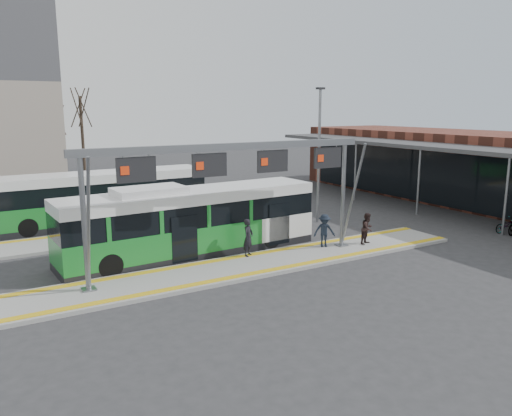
{
  "coord_description": "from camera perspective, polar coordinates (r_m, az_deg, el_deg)",
  "views": [
    {
      "loc": [
        -9.94,
        -17.93,
        6.79
      ],
      "look_at": [
        2.24,
        3.0,
        1.88
      ],
      "focal_mm": 35.0,
      "sensor_mm": 36.0,
      "label": 1
    }
  ],
  "objects": [
    {
      "name": "gantry",
      "position": [
        20.71,
        -2.37,
        4.54
      ],
      "size": [
        13.0,
        1.68,
        5.2
      ],
      "color": "slate",
      "rests_on": "platform_main"
    },
    {
      "name": "platform_second",
      "position": [
        27.44,
        -16.78,
        -3.21
      ],
      "size": [
        20.0,
        3.0,
        0.15
      ],
      "primitive_type": "cube",
      "color": "gray",
      "rests_on": "ground"
    },
    {
      "name": "tactile_second",
      "position": [
        28.51,
        -17.33,
        -2.52
      ],
      "size": [
        20.0,
        0.35,
        0.02
      ],
      "color": "gold",
      "rests_on": "platform_second"
    },
    {
      "name": "hero_bus",
      "position": [
        23.36,
        -7.37,
        -1.63
      ],
      "size": [
        12.36,
        3.32,
        3.36
      ],
      "rotation": [
        0.0,
        0.0,
        0.06
      ],
      "color": "black",
      "rests_on": "ground"
    },
    {
      "name": "tree_left",
      "position": [
        49.31,
        -19.42,
        10.71
      ],
      "size": [
        1.4,
        1.4,
        8.83
      ],
      "color": "#382B21",
      "rests_on": "ground"
    },
    {
      "name": "lamp_east",
      "position": [
        29.62,
        7.2,
        6.34
      ],
      "size": [
        0.5,
        0.25,
        7.9
      ],
      "color": "slate",
      "rests_on": "ground"
    },
    {
      "name": "tree_mid",
      "position": [
        53.29,
        -21.84,
        9.25
      ],
      "size": [
        1.4,
        1.4,
        7.24
      ],
      "color": "#382B21",
      "rests_on": "ground"
    },
    {
      "name": "platform_main",
      "position": [
        21.57,
        -1.14,
        -6.68
      ],
      "size": [
        22.0,
        3.0,
        0.15
      ],
      "primitive_type": "cube",
      "color": "gray",
      "rests_on": "ground"
    },
    {
      "name": "bicycle_c",
      "position": [
        30.73,
        26.71,
        -1.76
      ],
      "size": [
        1.64,
        0.74,
        0.83
      ],
      "primitive_type": "imported",
      "rotation": [
        0.0,
        0.0,
        1.45
      ],
      "color": "gray",
      "rests_on": "ground"
    },
    {
      "name": "passenger_c",
      "position": [
        24.27,
        7.81,
        -2.57
      ],
      "size": [
        1.19,
        0.98,
        1.6
      ],
      "primitive_type": "imported",
      "rotation": [
        0.0,
        0.0,
        -0.43
      ],
      "color": "black",
      "rests_on": "platform_main"
    },
    {
      "name": "passenger_a",
      "position": [
        22.57,
        -0.89,
        -3.39
      ],
      "size": [
        0.75,
        0.69,
        1.71
      ],
      "primitive_type": "imported",
      "rotation": [
        0.0,
        0.0,
        0.61
      ],
      "color": "black",
      "rests_on": "platform_main"
    },
    {
      "name": "station_building",
      "position": [
        38.83,
        25.09,
        4.09
      ],
      "size": [
        11.5,
        32.0,
        5.0
      ],
      "color": "brown",
      "rests_on": "ground"
    },
    {
      "name": "passenger_b",
      "position": [
        25.18,
        12.62,
        -2.29
      ],
      "size": [
        0.9,
        0.8,
        1.55
      ],
      "primitive_type": "imported",
      "rotation": [
        0.0,
        0.0,
        0.33
      ],
      "color": "black",
      "rests_on": "platform_main"
    },
    {
      "name": "tactile_main",
      "position": [
        21.55,
        -1.14,
        -6.46
      ],
      "size": [
        22.0,
        2.65,
        0.02
      ],
      "color": "gold",
      "rests_on": "platform_main"
    },
    {
      "name": "ground",
      "position": [
        21.6,
        -1.14,
        -6.87
      ],
      "size": [
        120.0,
        120.0,
        0.0
      ],
      "primitive_type": "plane",
      "color": "#2D2D30",
      "rests_on": "ground"
    },
    {
      "name": "bg_bus_green",
      "position": [
        30.81,
        -17.18,
        1.07
      ],
      "size": [
        12.27,
        2.92,
        3.05
      ],
      "rotation": [
        0.0,
        0.0,
        0.03
      ],
      "color": "black",
      "rests_on": "ground"
    }
  ]
}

